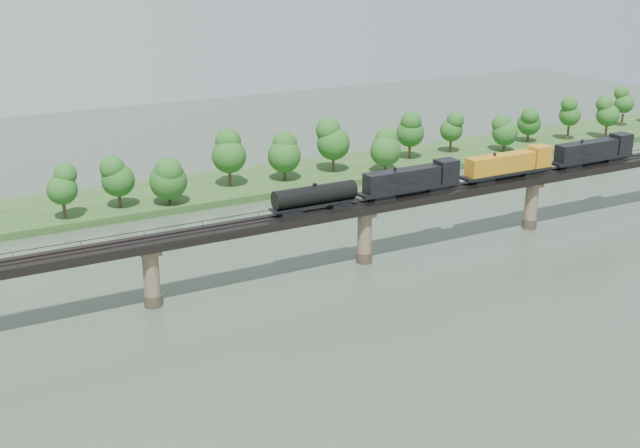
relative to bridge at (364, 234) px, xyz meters
name	(u,v)px	position (x,y,z in m)	size (l,w,h in m)	color
ground	(465,326)	(0.00, -30.00, -5.46)	(400.00, 400.00, 0.00)	#334134
far_bank	(246,184)	(0.00, 55.00, -4.66)	(300.00, 24.00, 1.60)	#274A1D
bridge	(364,234)	(0.00, 0.00, 0.00)	(236.00, 30.00, 11.50)	#473A2D
bridge_superstructure	(365,201)	(0.00, 0.00, 6.33)	(220.00, 4.90, 0.75)	black
far_treeline	(220,160)	(-8.21, 50.52, 3.37)	(289.06, 17.54, 13.60)	#382619
freight_train	(477,170)	(25.16, 0.00, 8.83)	(84.76, 3.30, 5.83)	black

